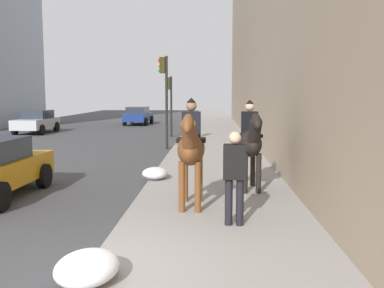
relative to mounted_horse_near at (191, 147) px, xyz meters
The scene contains 10 objects.
sidewalk_slab 3.80m from the mounted_horse_near, behind, with size 120.00×3.71×0.12m, color gray.
mounted_horse_near is the anchor object (origin of this frame).
mounted_horse_far 2.21m from the mounted_horse_near, 38.05° to the right, with size 2.15×0.65×2.22m.
pedestrian_greeting 1.50m from the mounted_horse_near, 145.24° to the right, with size 0.29×0.42×1.70m.
car_near_lane 26.64m from the mounted_horse_near, 11.75° to the left, with size 4.19×2.02×1.44m.
car_far_lane 21.04m from the mounted_horse_near, 30.08° to the left, with size 4.05×1.88×1.44m.
traffic_light_near_curb 10.81m from the mounted_horse_near, ahead, with size 0.20×0.44×4.13m.
traffic_light_far_curb 16.46m from the mounted_horse_near, ahead, with size 0.20×0.44×3.45m.
snow_pile_near 4.02m from the mounted_horse_near, 162.76° to the left, with size 1.04×0.80×0.36m, color white.
snow_pile_far 3.45m from the mounted_horse_near, 20.56° to the left, with size 0.92×0.71×0.32m, color white.
Camera 1 is at (-5.47, -1.71, 2.49)m, focal length 41.27 mm.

